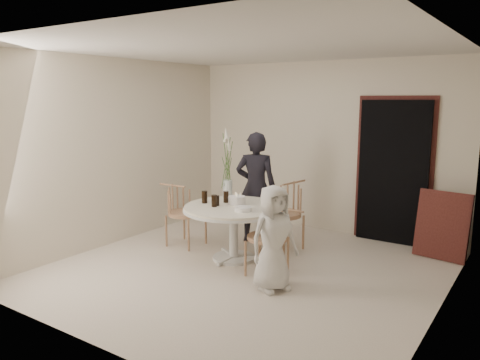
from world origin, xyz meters
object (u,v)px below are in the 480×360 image
Objects in this scene: girl at (256,187)px; boy at (274,238)px; chair_right at (276,232)px; birthday_cake at (237,200)px; table at (234,214)px; flower_vase at (227,171)px; chair_far at (288,205)px; chair_left at (179,206)px.

boy is (1.12, -1.42, -0.22)m from girl.
birthday_cake is (-0.78, 0.30, 0.23)m from chair_right.
table is 0.78m from chair_right.
table is 1.34× the size of flower_vase.
flower_vase is (-1.31, 0.97, 0.52)m from boy.
flower_vase is (-0.38, 0.40, 0.50)m from table.
flower_vase is at bearing -137.56° from chair_far.
girl is at bearing 102.68° from birthday_cake.
chair_far is at bearing 67.55° from table.
chair_far is 4.21× the size of birthday_cake.
birthday_cake is (-0.95, 0.68, 0.19)m from boy.
boy reaches higher than birthday_cake.
boy is at bearing -57.15° from chair_far.
girl is at bearing 102.52° from table.
birthday_cake is (-0.02, 0.11, 0.17)m from table.
chair_far reaches higher than chair_left.
boy reaches higher than table.
chair_far is (0.35, 0.85, 0.00)m from table.
girl is (-0.94, 1.05, 0.27)m from chair_right.
flower_vase reaches higher than table.
table is at bearing 78.15° from girl.
chair_far is at bearing 31.77° from flower_vase.
chair_right reaches higher than table.
flower_vase reaches higher than girl.
girl is 1.65× the size of flower_vase.
boy is 5.28× the size of birthday_cake.
birthday_cake is at bearing -105.90° from chair_far.
birthday_cake reaches higher than chair_right.
table is 5.88× the size of birthday_cake.
chair_far is 0.96× the size of flower_vase.
table is at bearing -78.67° from birthday_cake.
chair_left is at bearing 97.18° from boy.
flower_vase is (-0.19, -0.46, 0.29)m from girl.
chair_far is 0.58× the size of girl.
chair_right is 0.86m from birthday_cake.
boy reaches higher than chair_far.
chair_right is at bearing -21.11° from birthday_cake.
chair_right is at bearing -58.26° from chair_far.
table is 0.74m from flower_vase.
girl is at bearing -169.64° from chair_far.
flower_vase is (0.67, 0.29, 0.54)m from chair_left.
table is 0.92m from chair_far.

